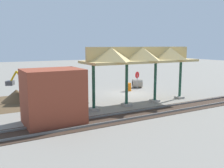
{
  "coord_description": "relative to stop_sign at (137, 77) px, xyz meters",
  "views": [
    {
      "loc": [
        14.23,
        21.57,
        5.02
      ],
      "look_at": [
        3.33,
        2.46,
        1.6
      ],
      "focal_mm": 40.0,
      "sensor_mm": 36.0,
      "label": 1
    }
  ],
  "objects": [
    {
      "name": "dirt_mound",
      "position": [
        12.92,
        -0.52,
        -1.49
      ],
      "size": [
        5.28,
        5.28,
        2.19
      ],
      "primitive_type": "cone",
      "color": "brown",
      "rests_on": "ground"
    },
    {
      "name": "stop_sign",
      "position": [
        0.0,
        0.0,
        0.0
      ],
      "size": [
        0.72,
        0.29,
        2.08
      ],
      "color": "gray",
      "rests_on": "ground"
    },
    {
      "name": "platform_canopy",
      "position": [
        3.7,
        5.81,
        2.66
      ],
      "size": [
        10.26,
        3.2,
        4.9
      ],
      "color": "#9E998E",
      "rests_on": "ground"
    },
    {
      "name": "brick_utility_building",
      "position": [
        11.84,
        7.3,
        0.28
      ],
      "size": [
        3.68,
        2.87,
        3.53
      ],
      "primitive_type": "cube",
      "color": "brown",
      "rests_on": "ground"
    },
    {
      "name": "rail_tracks",
      "position": [
        2.12,
        8.53,
        -1.46
      ],
      "size": [
        60.0,
        2.58,
        0.15
      ],
      "color": "slate",
      "rests_on": "ground"
    },
    {
      "name": "concrete_pipe",
      "position": [
        -0.88,
        -1.22,
        -0.96
      ],
      "size": [
        1.5,
        1.47,
        1.06
      ],
      "color": "#9E9384",
      "rests_on": "ground"
    },
    {
      "name": "dirt_work_zone",
      "position": [
        11.71,
        -0.06,
        -1.48
      ],
      "size": [
        8.42,
        7.0,
        0.01
      ],
      "primitive_type": "cube",
      "color": "brown",
      "rests_on": "ground"
    },
    {
      "name": "traffic_barrel",
      "position": [
        1.25,
        0.16,
        -1.04
      ],
      "size": [
        0.56,
        0.56,
        0.9
      ],
      "primitive_type": "cylinder",
      "color": "orange",
      "rests_on": "ground"
    },
    {
      "name": "ground_plane",
      "position": [
        2.12,
        1.32,
        -1.49
      ],
      "size": [
        120.0,
        120.0,
        0.0
      ],
      "primitive_type": "plane",
      "color": "gray"
    },
    {
      "name": "backhoe",
      "position": [
        10.63,
        0.33,
        -0.22
      ],
      "size": [
        5.02,
        3.16,
        2.82
      ],
      "color": "#EAB214",
      "rests_on": "ground"
    }
  ]
}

